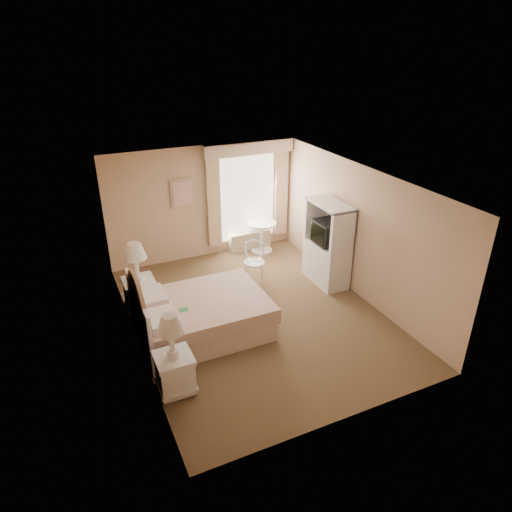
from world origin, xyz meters
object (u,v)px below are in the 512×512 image
bed (197,315)px  armoire (327,250)px  nightstand_far (139,287)px  nightstand_near (174,364)px  cafe_chair (254,258)px  round_table (262,232)px

bed → armoire: armoire is taller
nightstand_far → armoire: armoire is taller
nightstand_near → nightstand_far: (-0.00, 2.28, 0.04)m
bed → nightstand_near: bed is taller
nightstand_far → cafe_chair: 2.35m
cafe_chair → armoire: armoire is taller
bed → nightstand_far: (-0.72, 1.09, 0.16)m
nightstand_near → nightstand_far: bearing=90.0°
nightstand_far → round_table: nightstand_far is taller
cafe_chair → armoire: size_ratio=0.52×
nightstand_near → armoire: armoire is taller
nightstand_near → nightstand_far: nightstand_far is taller
round_table → nightstand_near: bearing=-130.0°
bed → nightstand_near: bearing=-121.1°
round_table → armoire: armoire is taller
bed → armoire: (2.93, 0.64, 0.36)m
bed → cafe_chair: bearing=37.9°
cafe_chair → nightstand_far: bearing=-151.5°
bed → armoire: 3.02m
nightstand_near → nightstand_far: 2.28m
nightstand_near → armoire: size_ratio=0.73×
cafe_chair → armoire: 1.46m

